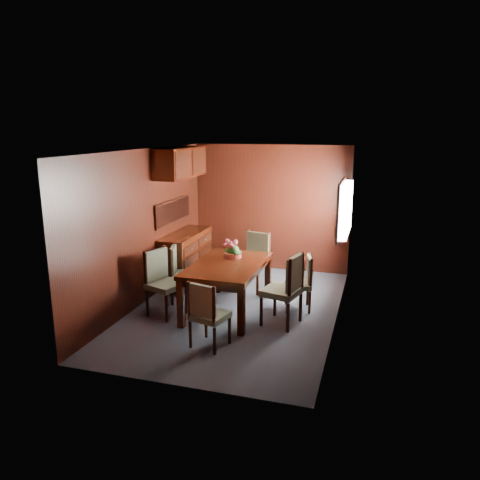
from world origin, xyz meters
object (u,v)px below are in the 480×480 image
(dining_table, at_px, (228,270))
(chair_right_near, at_px, (287,286))
(sideboard, at_px, (186,258))
(chair_left_near, at_px, (162,278))
(chair_head, at_px, (207,311))
(flower_centerpiece, at_px, (233,249))

(dining_table, bearing_deg, chair_right_near, -13.67)
(dining_table, bearing_deg, sideboard, 136.63)
(dining_table, xyz_separation_m, chair_right_near, (0.94, -0.24, -0.07))
(dining_table, distance_m, chair_left_near, 0.98)
(dining_table, height_order, chair_left_near, chair_left_near)
(sideboard, bearing_deg, chair_right_near, -32.62)
(dining_table, relative_size, chair_left_near, 1.64)
(chair_left_near, bearing_deg, chair_head, 68.50)
(chair_right_near, bearing_deg, chair_left_near, 107.60)
(chair_right_near, height_order, flower_centerpiece, flower_centerpiece)
(sideboard, relative_size, chair_right_near, 1.34)
(chair_left_near, relative_size, chair_right_near, 0.95)
(chair_left_near, height_order, chair_right_near, chair_right_near)
(chair_left_near, xyz_separation_m, flower_centerpiece, (0.88, 0.69, 0.35))
(chair_right_near, distance_m, flower_centerpiece, 1.16)
(chair_left_near, xyz_separation_m, chair_head, (1.03, -0.86, -0.06))
(dining_table, relative_size, flower_centerpiece, 5.56)
(sideboard, distance_m, chair_left_near, 1.48)
(chair_head, bearing_deg, flower_centerpiece, 109.34)
(chair_head, bearing_deg, chair_left_near, 153.82)
(sideboard, height_order, flower_centerpiece, flower_centerpiece)
(sideboard, distance_m, dining_table, 1.60)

